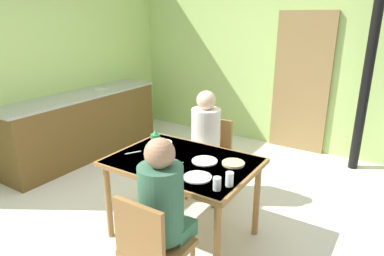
% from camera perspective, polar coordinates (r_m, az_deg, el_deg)
% --- Properties ---
extents(ground_plane, '(6.72, 6.72, 0.00)m').
position_cam_1_polar(ground_plane, '(3.67, -5.15, -13.67)').
color(ground_plane, silver).
extents(wall_back, '(4.57, 0.10, 2.90)m').
position_cam_1_polar(wall_back, '(5.40, 11.75, 12.81)').
color(wall_back, '#ACD073').
rests_on(wall_back, ground_plane).
extents(wall_left, '(0.10, 3.88, 2.90)m').
position_cam_1_polar(wall_left, '(5.17, -21.00, 11.75)').
color(wall_left, '#ADCF72').
rests_on(wall_left, ground_plane).
extents(door_wooden, '(0.80, 0.05, 2.00)m').
position_cam_1_polar(door_wooden, '(5.19, 17.76, 7.08)').
color(door_wooden, olive).
rests_on(door_wooden, ground_plane).
extents(stove_pipe_column, '(0.12, 0.12, 2.90)m').
position_cam_1_polar(stove_pipe_column, '(4.72, 27.60, 10.36)').
color(stove_pipe_column, black).
rests_on(stove_pipe_column, ground_plane).
extents(kitchen_counter, '(0.61, 2.42, 0.91)m').
position_cam_1_polar(kitchen_counter, '(5.10, -17.67, 0.49)').
color(kitchen_counter, brown).
rests_on(kitchen_counter, ground_plane).
extents(dining_table, '(1.24, 0.89, 0.75)m').
position_cam_1_polar(dining_table, '(2.99, -1.56, -6.79)').
color(dining_table, olive).
rests_on(dining_table, ground_plane).
extents(chair_near_diner, '(0.40, 0.40, 0.87)m').
position_cam_1_polar(chair_near_diner, '(2.39, -6.85, -19.10)').
color(chair_near_diner, olive).
rests_on(chair_near_diner, ground_plane).
extents(chair_far_diner, '(0.40, 0.40, 0.87)m').
position_cam_1_polar(chair_far_diner, '(3.76, 3.22, -4.25)').
color(chair_far_diner, olive).
rests_on(chair_far_diner, ground_plane).
extents(person_near_diner, '(0.30, 0.37, 0.77)m').
position_cam_1_polar(person_near_diner, '(2.32, -4.95, -11.85)').
color(person_near_diner, '#376F4F').
rests_on(person_near_diner, ground_plane).
extents(person_far_diner, '(0.30, 0.37, 0.77)m').
position_cam_1_polar(person_far_diner, '(3.55, 2.21, -0.74)').
color(person_far_diner, silver).
rests_on(person_far_diner, ground_plane).
extents(water_bottle_green_near, '(0.08, 0.08, 0.29)m').
position_cam_1_polar(water_bottle_green_near, '(2.85, -6.07, -3.35)').
color(water_bottle_green_near, '#287C47').
rests_on(water_bottle_green_near, dining_table).
extents(serving_bowl_center, '(0.17, 0.17, 0.05)m').
position_cam_1_polar(serving_bowl_center, '(3.04, -5.49, -4.20)').
color(serving_bowl_center, silver).
rests_on(serving_bowl_center, dining_table).
extents(dinner_plate_near_left, '(0.22, 0.22, 0.01)m').
position_cam_1_polar(dinner_plate_near_left, '(2.65, 0.93, -8.21)').
color(dinner_plate_near_left, white).
rests_on(dinner_plate_near_left, dining_table).
extents(dinner_plate_near_right, '(0.20, 0.20, 0.01)m').
position_cam_1_polar(dinner_plate_near_right, '(3.34, -5.04, -2.47)').
color(dinner_plate_near_right, white).
rests_on(dinner_plate_near_right, dining_table).
extents(dinner_plate_far_center, '(0.22, 0.22, 0.01)m').
position_cam_1_polar(dinner_plate_far_center, '(2.93, 2.12, -5.51)').
color(dinner_plate_far_center, white).
rests_on(dinner_plate_far_center, dining_table).
extents(drinking_glass_by_near_diner, '(0.06, 0.06, 0.11)m').
position_cam_1_polar(drinking_glass_by_near_diner, '(2.53, 6.27, -8.48)').
color(drinking_glass_by_near_diner, silver).
rests_on(drinking_glass_by_near_diner, dining_table).
extents(drinking_glass_by_far_diner, '(0.06, 0.06, 0.10)m').
position_cam_1_polar(drinking_glass_by_far_diner, '(2.47, 4.19, -9.24)').
color(drinking_glass_by_far_diner, silver).
rests_on(drinking_glass_by_far_diner, dining_table).
extents(bread_plate_sliced, '(0.19, 0.19, 0.02)m').
position_cam_1_polar(bread_plate_sliced, '(2.89, 6.91, -5.87)').
color(bread_plate_sliced, '#DBB77A').
rests_on(bread_plate_sliced, dining_table).
extents(cutlery_knife_near, '(0.09, 0.14, 0.00)m').
position_cam_1_polar(cutlery_knife_near, '(3.15, -9.81, -4.06)').
color(cutlery_knife_near, silver).
rests_on(cutlery_knife_near, dining_table).
extents(cutlery_fork_near, '(0.07, 0.15, 0.00)m').
position_cam_1_polar(cutlery_fork_near, '(2.87, -2.68, -6.12)').
color(cutlery_fork_near, silver).
rests_on(cutlery_fork_near, dining_table).
extents(cutlery_knife_far, '(0.04, 0.15, 0.00)m').
position_cam_1_polar(cutlery_knife_far, '(2.70, -4.01, -7.78)').
color(cutlery_knife_far, silver).
rests_on(cutlery_knife_far, dining_table).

